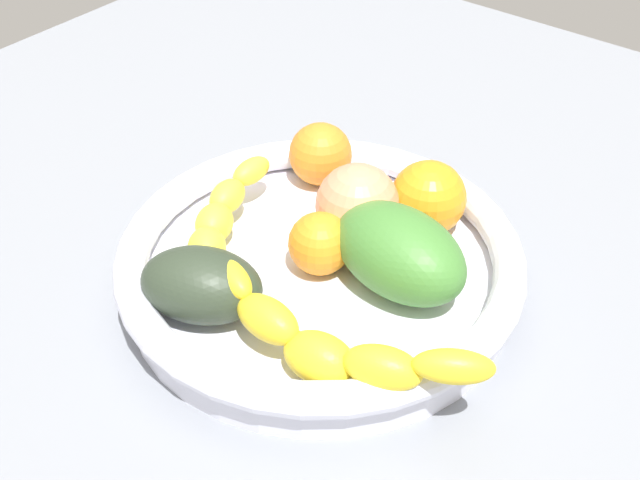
% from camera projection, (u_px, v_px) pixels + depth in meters
% --- Properties ---
extents(kitchen_counter, '(1.20, 1.20, 0.03)m').
position_uv_depth(kitchen_counter, '(320.00, 303.00, 0.74)').
color(kitchen_counter, gray).
rests_on(kitchen_counter, ground).
extents(fruit_bowl, '(0.34, 0.34, 0.05)m').
position_uv_depth(fruit_bowl, '(320.00, 266.00, 0.71)').
color(fruit_bowl, silver).
rests_on(fruit_bowl, kitchen_counter).
extents(banana_draped_left, '(0.24, 0.08, 0.05)m').
position_uv_depth(banana_draped_left, '(325.00, 341.00, 0.60)').
color(banana_draped_left, yellow).
rests_on(banana_draped_left, fruit_bowl).
extents(banana_draped_right, '(0.12, 0.17, 0.04)m').
position_uv_depth(banana_draped_right, '(219.00, 231.00, 0.71)').
color(banana_draped_right, yellow).
rests_on(banana_draped_right, fruit_bowl).
extents(orange_front, '(0.05, 0.05, 0.05)m').
position_uv_depth(orange_front, '(322.00, 244.00, 0.70)').
color(orange_front, orange).
rests_on(orange_front, fruit_bowl).
extents(orange_mid_left, '(0.06, 0.06, 0.06)m').
position_uv_depth(orange_mid_left, '(320.00, 154.00, 0.79)').
color(orange_mid_left, orange).
rests_on(orange_mid_left, fruit_bowl).
extents(orange_mid_right, '(0.07, 0.07, 0.07)m').
position_uv_depth(orange_mid_right, '(428.00, 198.00, 0.73)').
color(orange_mid_right, orange).
rests_on(orange_mid_right, fruit_bowl).
extents(avocado_dark, '(0.11, 0.10, 0.06)m').
position_uv_depth(avocado_dark, '(201.00, 285.00, 0.65)').
color(avocado_dark, '#2E3A2A').
rests_on(avocado_dark, fruit_bowl).
extents(mango_green, '(0.13, 0.10, 0.07)m').
position_uv_depth(mango_green, '(399.00, 252.00, 0.67)').
color(mango_green, '#427E34').
rests_on(mango_green, fruit_bowl).
extents(peach_blush, '(0.07, 0.07, 0.07)m').
position_uv_depth(peach_blush, '(355.00, 204.00, 0.72)').
color(peach_blush, '#F69169').
rests_on(peach_blush, fruit_bowl).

